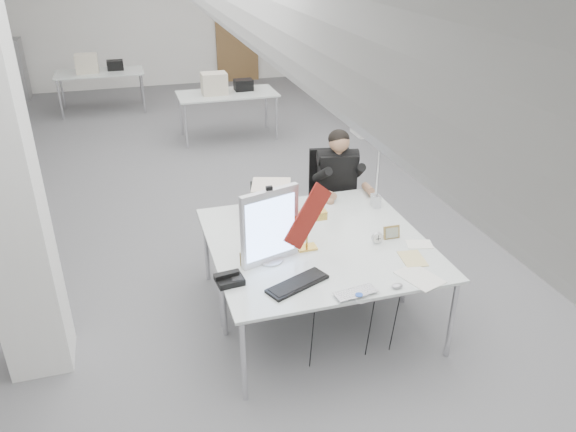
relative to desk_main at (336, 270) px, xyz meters
name	(u,v)px	position (x,y,z in m)	size (l,w,h in m)	color
room_shell	(258,74)	(0.04, 2.63, 0.95)	(10.04, 14.04, 3.24)	#5A5A5D
desk_main	(336,270)	(0.00, 0.00, 0.00)	(1.80, 0.90, 0.03)	silver
desk_second	(301,219)	(0.00, 0.90, 0.00)	(1.80, 0.90, 0.03)	silver
bg_desk_a	(227,94)	(0.20, 5.50, 0.00)	(1.60, 0.80, 0.03)	silver
bg_desk_b	(99,73)	(-1.80, 7.70, 0.00)	(1.60, 0.80, 0.03)	silver
filing_cabinet	(13,70)	(-3.50, 9.15, -0.14)	(0.45, 0.55, 1.20)	gray
office_chair	(335,206)	(0.59, 1.57, -0.26)	(0.47, 0.47, 0.96)	black
seated_person	(338,172)	(0.59, 1.52, 0.16)	(0.52, 0.66, 0.98)	black
monitor	(270,226)	(-0.47, 0.26, 0.32)	(0.50, 0.05, 0.62)	silver
pennant	(308,216)	(-0.17, 0.22, 0.38)	(0.52, 0.01, 0.22)	maroon
keyboard	(297,284)	(-0.36, -0.14, 0.02)	(0.50, 0.17, 0.02)	black
laptop	(359,297)	(0.01, -0.42, 0.03)	(0.32, 0.21, 0.03)	#BAB9BE
mouse	(397,286)	(0.33, -0.38, 0.03)	(0.09, 0.06, 0.03)	#A5A4A9
bankers_lamp	(307,231)	(-0.13, 0.36, 0.18)	(0.29, 0.12, 0.33)	gold
desk_phone	(229,280)	(-0.84, 0.05, 0.04)	(0.20, 0.18, 0.05)	black
picture_frame_left	(249,258)	(-0.64, 0.25, 0.07)	(0.14, 0.01, 0.11)	olive
picture_frame_right	(392,232)	(0.62, 0.32, 0.07)	(0.15, 0.01, 0.12)	olive
desk_clock	(377,238)	(0.47, 0.28, 0.06)	(0.10, 0.10, 0.03)	silver
paper_stack_a	(420,277)	(0.56, -0.30, 0.02)	(0.23, 0.34, 0.01)	silver
paper_stack_b	(413,259)	(0.63, -0.04, 0.02)	(0.18, 0.25, 0.01)	#CEBC7B
paper_stack_c	(419,244)	(0.80, 0.15, 0.02)	(0.21, 0.15, 0.01)	silver
beige_monitor	(271,201)	(-0.25, 1.00, 0.18)	(0.34, 0.33, 0.33)	beige
architect_lamp	(391,172)	(0.75, 0.68, 0.47)	(0.24, 0.70, 0.91)	#B0AFB3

